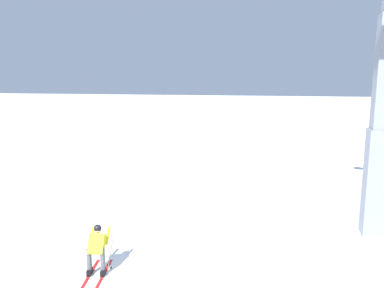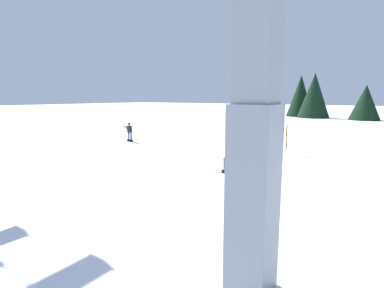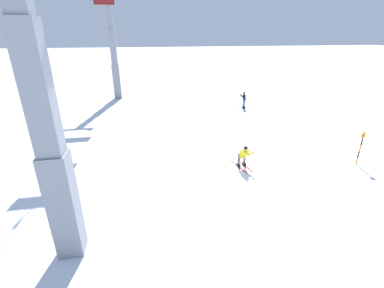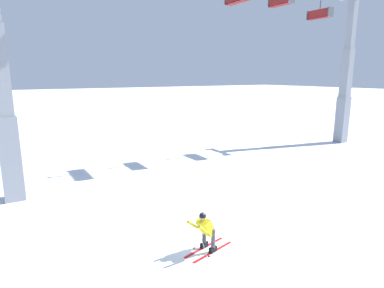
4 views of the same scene
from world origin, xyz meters
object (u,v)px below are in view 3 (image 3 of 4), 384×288
Objects in this scene: lift_tower_near at (44,117)px; trail_marker_pole at (360,147)px; chairlift_seat_farthest at (104,0)px; lift_tower_far at (114,54)px; skier_distant_uphill at (244,99)px; skier_carving_main at (244,155)px.

trail_marker_pole is at bearing -75.01° from lift_tower_near.
lift_tower_near is 20.29m from chairlift_seat_farthest.
skier_distant_uphill is (-6.88, -12.61, -3.90)m from lift_tower_far.
skier_distant_uphill is at bearing -103.32° from chairlift_seat_farthest.
lift_tower_far is at bearing 0.00° from lift_tower_near.
lift_tower_near reaches higher than skier_carving_main.
skier_distant_uphill is (12.82, 2.02, -0.14)m from trail_marker_pole.
lift_tower_near is at bearing 104.99° from trail_marker_pole.
trail_marker_pole reaches higher than skier_carving_main.
lift_tower_far is 24.82m from trail_marker_pole.
chairlift_seat_farthest reaches higher than skier_distant_uphill.
lift_tower_far reaches higher than trail_marker_pole.
lift_tower_far is at bearing 36.59° from trail_marker_pole.
skier_carving_main is 0.15× the size of lift_tower_far.
chairlift_seat_farthest is at bearing -0.00° from lift_tower_near.
lift_tower_near is at bearing 180.00° from chairlift_seat_farthest.
skier_distant_uphill is (11.97, -4.57, 0.18)m from skier_carving_main.
lift_tower_near is 5.06× the size of chairlift_seat_farthest.
lift_tower_near reaches higher than skier_distant_uphill.
skier_carving_main is at bearing 159.09° from skier_distant_uphill.
chairlift_seat_farthest is 1.15× the size of trail_marker_pole.
lift_tower_near is 1.00× the size of lift_tower_far.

